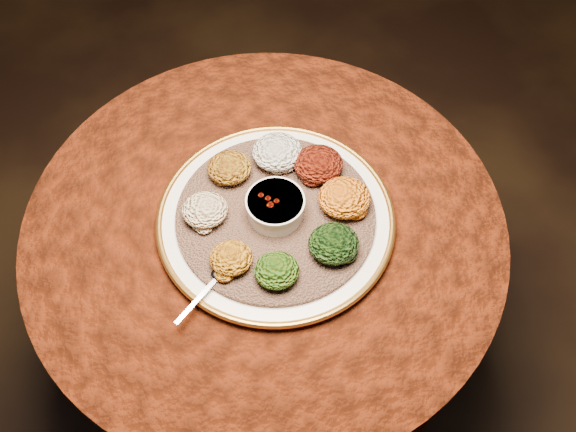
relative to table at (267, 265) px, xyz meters
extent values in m
plane|color=black|center=(0.00, 0.00, -0.55)|extent=(4.00, 4.00, 0.00)
cylinder|color=black|center=(0.00, 0.00, -0.53)|extent=(0.44, 0.44, 0.04)
cylinder|color=black|center=(0.00, 0.00, -0.21)|extent=(0.12, 0.12, 0.68)
cylinder|color=black|center=(0.00, 0.00, 0.15)|extent=(0.80, 0.80, 0.04)
cylinder|color=#3E1305|center=(0.00, 0.00, 0.00)|extent=(0.93, 0.93, 0.34)
cylinder|color=#3E1305|center=(0.00, 0.00, 0.17)|extent=(0.96, 0.96, 0.01)
cylinder|color=silver|center=(0.02, -0.01, 0.19)|extent=(0.59, 0.59, 0.02)
torus|color=gold|center=(0.02, -0.01, 0.20)|extent=(0.47, 0.47, 0.01)
cylinder|color=#875C43|center=(0.02, -0.01, 0.20)|extent=(0.40, 0.40, 0.01)
cylinder|color=silver|center=(0.02, -0.01, 0.23)|extent=(0.11, 0.11, 0.05)
cylinder|color=silver|center=(0.02, -0.01, 0.25)|extent=(0.11, 0.11, 0.01)
cylinder|color=#591A04|center=(0.02, -0.01, 0.25)|extent=(0.09, 0.09, 0.01)
ellipsoid|color=silver|center=(-0.09, -0.13, 0.21)|extent=(0.04, 0.03, 0.01)
cube|color=silver|center=(-0.14, -0.18, 0.21)|extent=(0.08, 0.08, 0.00)
ellipsoid|color=beige|center=(0.04, 0.13, 0.23)|extent=(0.10, 0.10, 0.05)
ellipsoid|color=black|center=(0.12, 0.09, 0.23)|extent=(0.10, 0.09, 0.05)
ellipsoid|color=#A4720D|center=(0.16, 0.00, 0.23)|extent=(0.10, 0.10, 0.05)
ellipsoid|color=black|center=(0.12, -0.10, 0.23)|extent=(0.10, 0.09, 0.05)
ellipsoid|color=#973C09|center=(0.01, -0.14, 0.23)|extent=(0.08, 0.08, 0.04)
ellipsoid|color=#BE7110|center=(-0.07, -0.10, 0.23)|extent=(0.08, 0.08, 0.04)
ellipsoid|color=#8E080A|center=(-0.11, 0.01, 0.23)|extent=(0.09, 0.08, 0.04)
ellipsoid|color=#8D6611|center=(-0.06, 0.10, 0.23)|extent=(0.09, 0.08, 0.04)
camera|label=1|loc=(-0.04, -0.69, 1.25)|focal=40.00mm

